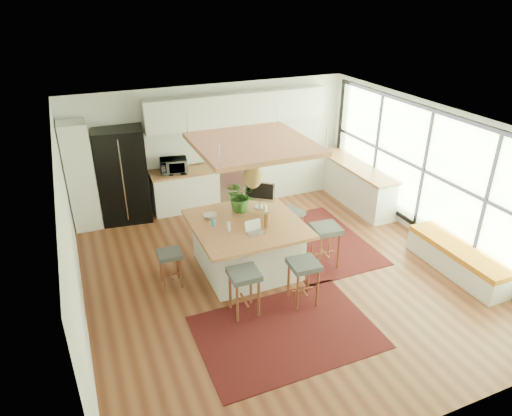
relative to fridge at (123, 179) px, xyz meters
name	(u,v)px	position (x,y,z in m)	size (l,w,h in m)	color
floor	(277,273)	(2.11, -3.21, -0.93)	(7.00, 7.00, 0.00)	#5E2C1B
ceiling	(281,125)	(2.11, -3.21, 1.78)	(7.00, 7.00, 0.00)	white
wall_back	(213,144)	(2.11, 0.29, 0.42)	(6.50, 6.50, 0.00)	white
wall_front	(425,341)	(2.11, -6.71, 0.42)	(6.50, 6.50, 0.00)	white
wall_left	(71,243)	(-1.14, -3.21, 0.42)	(7.00, 7.00, 0.00)	white
wall_right	(433,176)	(5.36, -3.21, 0.42)	(7.00, 7.00, 0.00)	white
window_wall	(432,174)	(5.33, -3.21, 0.47)	(0.10, 6.20, 2.60)	black
pantry	(80,176)	(-0.84, -0.03, 0.20)	(0.55, 0.60, 2.25)	white
back_counter_base	(241,182)	(2.66, -0.03, -0.49)	(4.20, 0.60, 0.88)	white
back_counter_top	(241,163)	(2.66, -0.03, -0.03)	(4.24, 0.64, 0.05)	#A7623B
backsplash	(236,141)	(2.66, 0.27, 0.43)	(4.20, 0.02, 0.80)	white
upper_cabinets	(238,108)	(2.66, 0.11, 1.22)	(4.20, 0.34, 0.70)	white
range	(231,181)	(2.41, -0.03, -0.43)	(0.76, 0.62, 1.00)	#A5A5AA
right_counter_base	(355,184)	(5.04, -1.21, -0.49)	(0.60, 2.50, 0.88)	white
right_counter_top	(357,166)	(5.04, -1.21, -0.03)	(0.64, 2.54, 0.05)	#A7623B
window_bench	(457,260)	(5.06, -4.41, -0.68)	(0.52, 2.00, 0.50)	white
ceiling_panel	(253,160)	(1.81, -2.81, 1.12)	(1.86, 1.86, 0.80)	#A7623B
rug_near	(286,332)	(1.58, -4.67, -0.92)	(2.60, 1.80, 0.01)	black
rug_right	(317,241)	(3.31, -2.52, -0.92)	(1.80, 2.60, 0.01)	black
fridge	(123,179)	(0.00, 0.00, 0.00)	(1.01, 0.79, 2.03)	black
island	(247,245)	(1.68, -2.85, -0.46)	(1.85, 1.85, 0.93)	#A7623B
stool_near_left	(244,294)	(1.17, -4.01, -0.57)	(0.45, 0.45, 0.76)	#3F4546
stool_near_right	(303,284)	(2.13, -4.12, -0.57)	(0.45, 0.45, 0.76)	#3F4546
stool_right_front	(325,248)	(3.01, -3.31, -0.57)	(0.47, 0.47, 0.80)	#3F4546
stool_right_back	(290,228)	(2.78, -2.38, -0.57)	(0.43, 0.43, 0.72)	#3F4546
stool_left_side	(170,267)	(0.30, -2.83, -0.57)	(0.38, 0.38, 0.65)	#3F4546
laptop	(256,227)	(1.67, -3.26, 0.12)	(0.29, 0.31, 0.22)	#A5A5AA
monitor	(260,194)	(2.13, -2.39, 0.26)	(0.55, 0.20, 0.52)	#A5A5AA
microwave	(174,164)	(1.08, -0.06, 0.20)	(0.58, 0.32, 0.39)	#A5A5AA
island_plant	(240,198)	(1.76, -2.36, 0.24)	(0.55, 0.61, 0.48)	#1E4C19
island_bowl	(210,216)	(1.15, -2.42, 0.03)	(0.24, 0.24, 0.06)	white
island_bottle_0	(214,221)	(1.13, -2.75, 0.10)	(0.07, 0.07, 0.19)	#31A2C7
island_bottle_1	(228,226)	(1.28, -3.00, 0.10)	(0.07, 0.07, 0.19)	white
island_bottle_2	(267,222)	(1.93, -3.15, 0.10)	(0.07, 0.07, 0.19)	brown
island_bottle_3	(264,213)	(2.03, -2.80, 0.10)	(0.07, 0.07, 0.19)	white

